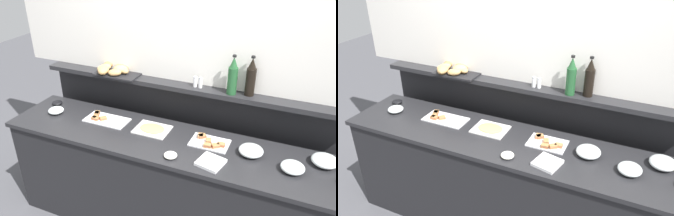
% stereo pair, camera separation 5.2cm
% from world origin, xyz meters
% --- Properties ---
extents(ground_plane, '(12.00, 12.00, 0.00)m').
position_xyz_m(ground_plane, '(0.00, 0.60, 0.00)').
color(ground_plane, '#4C4C51').
extents(buffet_counter, '(2.71, 0.60, 0.93)m').
position_xyz_m(buffet_counter, '(0.00, 0.00, 0.47)').
color(buffet_counter, black).
rests_on(buffet_counter, ground_plane).
extents(back_ledge_unit, '(2.72, 0.22, 1.23)m').
position_xyz_m(back_ledge_unit, '(0.00, 0.48, 0.65)').
color(back_ledge_unit, black).
rests_on(back_ledge_unit, ground_plane).
extents(sandwich_platter_rear, '(0.38, 0.19, 0.04)m').
position_xyz_m(sandwich_platter_rear, '(-0.62, 0.08, 0.94)').
color(sandwich_platter_rear, white).
rests_on(sandwich_platter_rear, buffet_counter).
extents(sandwich_platter_side, '(0.29, 0.20, 0.04)m').
position_xyz_m(sandwich_platter_side, '(0.32, 0.08, 0.94)').
color(sandwich_platter_side, silver).
rests_on(sandwich_platter_side, buffet_counter).
extents(cold_cuts_platter, '(0.28, 0.22, 0.02)m').
position_xyz_m(cold_cuts_platter, '(-0.17, 0.09, 0.94)').
color(cold_cuts_platter, white).
rests_on(cold_cuts_platter, buffet_counter).
extents(glass_bowl_large, '(0.14, 0.14, 0.05)m').
position_xyz_m(glass_bowl_large, '(-1.07, 0.01, 0.95)').
color(glass_bowl_large, silver).
rests_on(glass_bowl_large, buffet_counter).
extents(glass_bowl_medium, '(0.18, 0.18, 0.07)m').
position_xyz_m(glass_bowl_medium, '(1.12, 0.14, 0.96)').
color(glass_bowl_medium, silver).
rests_on(glass_bowl_medium, buffet_counter).
extents(glass_bowl_small, '(0.16, 0.16, 0.06)m').
position_xyz_m(glass_bowl_small, '(0.93, -0.02, 0.96)').
color(glass_bowl_small, silver).
rests_on(glass_bowl_small, buffet_counter).
extents(glass_bowl_extra, '(0.18, 0.18, 0.07)m').
position_xyz_m(glass_bowl_extra, '(0.63, 0.06, 0.96)').
color(glass_bowl_extra, silver).
rests_on(glass_bowl_extra, buffet_counter).
extents(condiment_bowl_teal, '(0.09, 0.09, 0.03)m').
position_xyz_m(condiment_bowl_teal, '(-1.18, 0.15, 0.94)').
color(condiment_bowl_teal, black).
rests_on(condiment_bowl_teal, buffet_counter).
extents(condiment_bowl_dark, '(0.10, 0.10, 0.03)m').
position_xyz_m(condiment_bowl_dark, '(0.12, -0.20, 0.94)').
color(condiment_bowl_dark, silver).
rests_on(condiment_bowl_dark, buffet_counter).
extents(napkin_stack, '(0.20, 0.20, 0.02)m').
position_xyz_m(napkin_stack, '(0.40, -0.16, 0.94)').
color(napkin_stack, white).
rests_on(napkin_stack, buffet_counter).
extents(wine_bottle_dark, '(0.08, 0.08, 0.32)m').
position_xyz_m(wine_bottle_dark, '(0.52, 0.42, 1.37)').
color(wine_bottle_dark, black).
rests_on(wine_bottle_dark, back_ledge_unit).
extents(wine_bottle_green, '(0.08, 0.08, 0.32)m').
position_xyz_m(wine_bottle_green, '(0.39, 0.38, 1.37)').
color(wine_bottle_green, '#23562D').
rests_on(wine_bottle_green, back_ledge_unit).
extents(salt_shaker, '(0.03, 0.03, 0.09)m').
position_xyz_m(salt_shaker, '(0.08, 0.40, 1.27)').
color(salt_shaker, white).
rests_on(salt_shaker, back_ledge_unit).
extents(pepper_shaker, '(0.03, 0.03, 0.09)m').
position_xyz_m(pepper_shaker, '(0.13, 0.40, 1.27)').
color(pepper_shaker, white).
rests_on(pepper_shaker, back_ledge_unit).
extents(bread_basket, '(0.41, 0.35, 0.08)m').
position_xyz_m(bread_basket, '(-0.68, 0.40, 1.27)').
color(bread_basket, black).
rests_on(bread_basket, back_ledge_unit).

